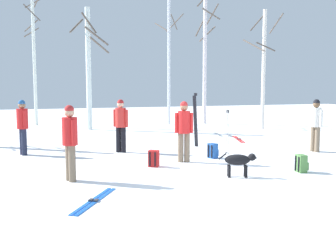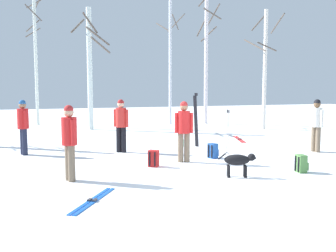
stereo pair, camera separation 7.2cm
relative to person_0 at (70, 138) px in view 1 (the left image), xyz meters
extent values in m
plane|color=white|center=(3.38, -0.45, -0.98)|extent=(60.00, 60.00, 0.00)
cylinder|color=#72604C|center=(0.03, -0.09, -0.57)|extent=(0.16, 0.16, 0.82)
cylinder|color=#72604C|center=(-0.03, 0.09, -0.57)|extent=(0.16, 0.16, 0.82)
cylinder|color=red|center=(0.00, 0.00, 0.15)|extent=(0.34, 0.34, 0.62)
sphere|color=tan|center=(0.00, 0.00, 0.57)|extent=(0.22, 0.22, 0.22)
sphere|color=#B22626|center=(0.00, 0.00, 0.63)|extent=(0.21, 0.21, 0.21)
cylinder|color=red|center=(0.06, -0.20, 0.13)|extent=(0.10, 0.10, 0.56)
cylinder|color=red|center=(-0.06, 0.20, 0.13)|extent=(0.10, 0.10, 0.56)
cylinder|color=#72604C|center=(3.30, 1.20, -0.57)|extent=(0.16, 0.16, 0.82)
cylinder|color=#72604C|center=(3.13, 1.24, -0.57)|extent=(0.16, 0.16, 0.82)
cylinder|color=red|center=(3.22, 1.22, 0.15)|extent=(0.34, 0.34, 0.62)
sphere|color=#997051|center=(3.22, 1.22, 0.57)|extent=(0.22, 0.22, 0.22)
sphere|color=#B22626|center=(3.22, 1.22, 0.63)|extent=(0.21, 0.21, 0.21)
cylinder|color=red|center=(3.42, 1.17, 0.13)|extent=(0.10, 0.10, 0.56)
cylinder|color=red|center=(3.01, 1.27, 0.13)|extent=(0.10, 0.10, 0.56)
cylinder|color=#1E2338|center=(-1.06, 3.83, -0.57)|extent=(0.16, 0.16, 0.82)
cylinder|color=#1E2338|center=(-1.12, 4.00, -0.57)|extent=(0.16, 0.16, 0.82)
cylinder|color=red|center=(-1.09, 3.91, 0.15)|extent=(0.34, 0.34, 0.62)
sphere|color=#997051|center=(-1.09, 3.91, 0.57)|extent=(0.22, 0.22, 0.22)
sphere|color=#265999|center=(-1.09, 3.91, 0.63)|extent=(0.21, 0.21, 0.21)
cylinder|color=red|center=(-1.02, 3.71, 0.13)|extent=(0.10, 0.10, 0.56)
cylinder|color=red|center=(-1.16, 4.11, 0.13)|extent=(0.10, 0.10, 0.56)
cylinder|color=#72604C|center=(7.91, 1.32, -0.57)|extent=(0.16, 0.16, 0.82)
cylinder|color=#72604C|center=(7.88, 1.50, -0.57)|extent=(0.16, 0.16, 0.82)
cylinder|color=silver|center=(7.90, 1.41, 0.15)|extent=(0.34, 0.34, 0.62)
sphere|color=brown|center=(7.90, 1.41, 0.57)|extent=(0.22, 0.22, 0.22)
sphere|color=black|center=(7.90, 1.41, 0.63)|extent=(0.21, 0.21, 0.21)
cylinder|color=silver|center=(7.93, 1.20, 0.13)|extent=(0.10, 0.10, 0.56)
cylinder|color=silver|center=(7.87, 1.62, 0.13)|extent=(0.10, 0.10, 0.56)
cylinder|color=black|center=(1.82, 3.45, -0.57)|extent=(0.16, 0.16, 0.82)
cylinder|color=black|center=(1.96, 3.33, -0.57)|extent=(0.16, 0.16, 0.82)
cylinder|color=red|center=(1.89, 3.39, 0.15)|extent=(0.34, 0.34, 0.62)
sphere|color=beige|center=(1.89, 3.39, 0.57)|extent=(0.22, 0.22, 0.22)
sphere|color=#B22626|center=(1.89, 3.39, 0.63)|extent=(0.21, 0.21, 0.21)
cylinder|color=red|center=(1.72, 3.52, 0.13)|extent=(0.10, 0.10, 0.56)
cylinder|color=red|center=(2.05, 3.26, 0.13)|extent=(0.10, 0.10, 0.56)
ellipsoid|color=black|center=(3.74, -0.89, -0.57)|extent=(0.64, 0.43, 0.26)
sphere|color=black|center=(4.05, -1.01, -0.51)|extent=(0.18, 0.18, 0.18)
ellipsoid|color=black|center=(4.11, -1.03, -0.53)|extent=(0.12, 0.09, 0.06)
cylinder|color=black|center=(3.41, -0.76, -0.49)|extent=(0.19, 0.10, 0.17)
cylinder|color=black|center=(3.95, -0.89, -0.84)|extent=(0.07, 0.07, 0.28)
cylinder|color=black|center=(3.89, -1.03, -0.84)|extent=(0.07, 0.07, 0.28)
cylinder|color=black|center=(3.59, -0.74, -0.84)|extent=(0.07, 0.07, 0.28)
cylinder|color=black|center=(3.53, -0.89, -0.84)|extent=(0.07, 0.07, 0.28)
cube|color=black|center=(4.63, 3.76, -0.08)|extent=(0.12, 0.14, 1.81)
cube|color=black|center=(4.63, 3.76, 0.87)|extent=(0.05, 0.06, 0.10)
cube|color=black|center=(4.67, 3.71, -0.08)|extent=(0.12, 0.14, 1.81)
cube|color=black|center=(4.67, 3.71, 0.87)|extent=(0.05, 0.06, 0.10)
cube|color=red|center=(6.96, 4.85, -0.97)|extent=(0.69, 1.86, 0.02)
cube|color=#333338|center=(6.95, 4.80, -0.95)|extent=(0.10, 0.13, 0.03)
cube|color=red|center=(7.06, 4.82, -0.97)|extent=(0.69, 1.86, 0.02)
cube|color=#333338|center=(7.04, 4.77, -0.95)|extent=(0.10, 0.13, 0.03)
cube|color=blue|center=(0.23, -1.68, -0.97)|extent=(0.99, 1.52, 0.02)
cube|color=#333338|center=(0.20, -1.73, -0.95)|extent=(0.12, 0.14, 0.03)
cube|color=blue|center=(0.32, -1.74, -0.97)|extent=(0.99, 1.52, 0.02)
cube|color=#333338|center=(0.29, -1.78, -0.95)|extent=(0.12, 0.14, 0.03)
cylinder|color=#B2B2BC|center=(4.89, 1.84, -0.32)|extent=(0.02, 0.10, 1.31)
cylinder|color=black|center=(4.89, 1.84, 0.38)|extent=(0.04, 0.04, 0.10)
cylinder|color=black|center=(4.89, 1.84, -0.91)|extent=(0.07, 0.07, 0.01)
cylinder|color=#B2B2BC|center=(4.89, 1.74, -0.32)|extent=(0.02, 0.10, 1.31)
cylinder|color=black|center=(4.89, 1.74, 0.38)|extent=(0.04, 0.04, 0.10)
cylinder|color=black|center=(4.89, 1.74, -0.91)|extent=(0.07, 0.07, 0.01)
cube|color=#4C7F3F|center=(5.48, -0.96, -0.76)|extent=(0.23, 0.28, 0.44)
cube|color=#4C7F3F|center=(5.61, -0.98, -0.83)|extent=(0.08, 0.20, 0.20)
cube|color=black|center=(5.36, -1.02, -0.76)|extent=(0.03, 0.04, 0.37)
cube|color=black|center=(5.38, -0.88, -0.76)|extent=(0.03, 0.04, 0.37)
cube|color=red|center=(2.22, 0.87, -0.76)|extent=(0.33, 0.31, 0.44)
cube|color=red|center=(2.30, 0.98, -0.83)|extent=(0.19, 0.16, 0.20)
cube|color=black|center=(2.22, 0.74, -0.76)|extent=(0.04, 0.04, 0.37)
cube|color=black|center=(2.10, 0.82, -0.76)|extent=(0.04, 0.04, 0.37)
cube|color=#1E4C99|center=(4.24, 1.48, -0.76)|extent=(0.27, 0.31, 0.44)
cube|color=#1E4C99|center=(4.36, 1.52, -0.83)|extent=(0.12, 0.20, 0.20)
cube|color=black|center=(4.15, 1.37, -0.76)|extent=(0.03, 0.04, 0.37)
cube|color=black|center=(4.11, 1.51, -0.76)|extent=(0.03, 0.04, 0.37)
cylinder|color=green|center=(4.18, 3.82, -0.85)|extent=(0.08, 0.08, 0.25)
cylinder|color=black|center=(4.18, 3.82, -0.71)|extent=(0.05, 0.05, 0.02)
cylinder|color=silver|center=(-0.63, 13.55, 2.53)|extent=(0.17, 0.17, 7.01)
cylinder|color=brown|center=(-0.68, 13.14, 5.01)|extent=(0.86, 0.15, 0.87)
cylinder|color=brown|center=(-0.73, 13.93, 4.09)|extent=(0.82, 0.27, 0.58)
cylinder|color=brown|center=(-0.73, 13.89, 4.44)|extent=(0.74, 0.26, 0.72)
cylinder|color=brown|center=(-0.60, 13.97, 5.66)|extent=(0.89, 0.14, 0.58)
cylinder|color=white|center=(1.84, 10.43, 1.98)|extent=(0.25, 0.25, 5.92)
cylinder|color=brown|center=(1.35, 10.78, 4.09)|extent=(0.81, 1.08, 0.86)
cylinder|color=brown|center=(1.86, 10.09, 4.15)|extent=(0.74, 0.13, 0.98)
cylinder|color=brown|center=(2.32, 9.92, 3.11)|extent=(1.11, 1.04, 0.69)
cylinder|color=brown|center=(2.18, 9.84, 3.52)|extent=(1.26, 0.77, 0.79)
cylinder|color=silver|center=(6.44, 11.67, 2.64)|extent=(0.16, 0.16, 7.25)
cylinder|color=brown|center=(5.92, 11.50, 4.38)|extent=(0.39, 1.09, 0.56)
cylinder|color=brown|center=(6.65, 11.42, 4.65)|extent=(0.57, 0.49, 0.77)
cylinder|color=brown|center=(6.91, 12.00, 4.70)|extent=(0.73, 1.00, 0.94)
cylinder|color=silver|center=(8.53, 11.45, 2.75)|extent=(0.21, 0.21, 7.47)
cylinder|color=brown|center=(8.61, 10.88, 5.12)|extent=(1.19, 0.25, 0.56)
cylinder|color=brown|center=(8.33, 11.72, 5.84)|extent=(0.60, 0.47, 0.54)
cylinder|color=brown|center=(8.83, 11.80, 4.15)|extent=(0.78, 0.69, 0.85)
cylinder|color=brown|center=(8.35, 11.78, 4.48)|extent=(0.75, 0.45, 1.06)
cylinder|color=brown|center=(9.00, 11.64, 5.15)|extent=(0.46, 1.04, 1.23)
cylinder|color=silver|center=(10.03, 7.79, 1.94)|extent=(0.19, 0.19, 5.85)
cylinder|color=brown|center=(9.34, 7.64, 3.12)|extent=(0.37, 1.44, 0.71)
cylinder|color=brown|center=(9.85, 7.38, 3.04)|extent=(0.87, 0.44, 0.48)
cylinder|color=brown|center=(9.92, 8.26, 4.32)|extent=(0.98, 0.30, 0.92)
cylinder|color=brown|center=(10.65, 7.74, 4.22)|extent=(0.17, 1.28, 0.82)
camera|label=1|loc=(-0.73, -8.77, 1.14)|focal=41.22mm
camera|label=2|loc=(-0.67, -8.79, 1.14)|focal=41.22mm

